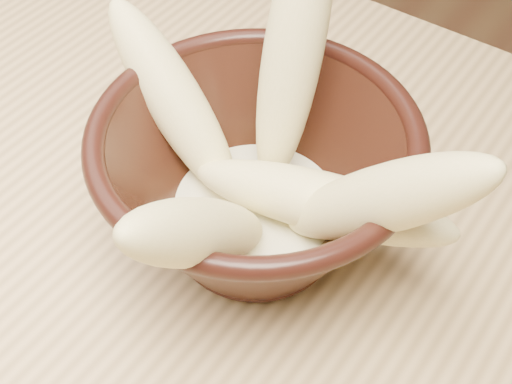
# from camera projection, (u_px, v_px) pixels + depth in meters

# --- Properties ---
(bowl) EXTENTS (0.21, 0.21, 0.11)m
(bowl) POSITION_uv_depth(u_px,v_px,m) (256.00, 182.00, 0.46)
(bowl) COLOR black
(bowl) RESTS_ON table
(milk_puddle) EXTENTS (0.12, 0.12, 0.02)m
(milk_puddle) POSITION_uv_depth(u_px,v_px,m) (256.00, 210.00, 0.48)
(milk_puddle) COLOR beige
(milk_puddle) RESTS_ON bowl
(banana_upright) EXTENTS (0.06, 0.12, 0.19)m
(banana_upright) POSITION_uv_depth(u_px,v_px,m) (294.00, 48.00, 0.45)
(banana_upright) COLOR #E3D886
(banana_upright) RESTS_ON bowl
(banana_left) EXTENTS (0.15, 0.07, 0.13)m
(banana_left) POSITION_uv_depth(u_px,v_px,m) (173.00, 99.00, 0.47)
(banana_left) COLOR #E3D886
(banana_left) RESTS_ON bowl
(banana_right) EXTENTS (0.15, 0.05, 0.16)m
(banana_right) POSITION_uv_depth(u_px,v_px,m) (378.00, 200.00, 0.39)
(banana_right) COLOR #E3D886
(banana_right) RESTS_ON bowl
(banana_across) EXTENTS (0.18, 0.08, 0.05)m
(banana_across) POSITION_uv_depth(u_px,v_px,m) (322.00, 202.00, 0.44)
(banana_across) COLOR #E3D886
(banana_across) RESTS_ON bowl
(banana_front) EXTENTS (0.05, 0.14, 0.14)m
(banana_front) POSITION_uv_depth(u_px,v_px,m) (200.00, 232.00, 0.38)
(banana_front) COLOR #E3D886
(banana_front) RESTS_ON bowl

